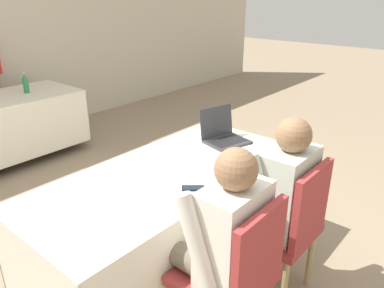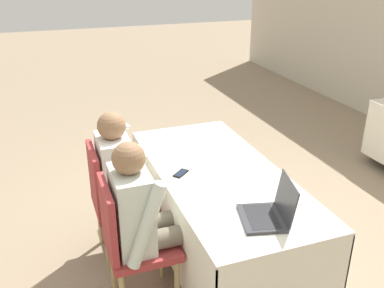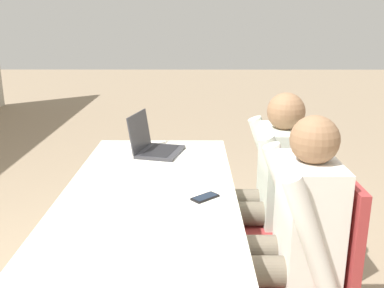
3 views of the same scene
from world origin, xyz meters
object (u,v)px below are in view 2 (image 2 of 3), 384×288
at_px(laptop, 269,212).
at_px(cell_phone, 181,173).
at_px(chair_near_right, 130,239).
at_px(person_white_shirt, 145,215).
at_px(chair_near_left, 114,197).
at_px(person_checkered_shirt, 126,176).

distance_m(laptop, cell_phone, 0.78).
height_order(laptop, chair_near_right, laptop).
bearing_deg(person_white_shirt, chair_near_right, 90.00).
height_order(cell_phone, person_white_shirt, person_white_shirt).
height_order(chair_near_left, person_white_shirt, person_white_shirt).
xyz_separation_m(laptop, cell_phone, (-0.72, -0.30, -0.04)).
xyz_separation_m(chair_near_left, chair_near_right, (0.55, 0.00, 0.00)).
distance_m(cell_phone, person_white_shirt, 0.49).
bearing_deg(chair_near_right, cell_phone, -53.56).
distance_m(cell_phone, chair_near_right, 0.61).
distance_m(chair_near_right, person_white_shirt, 0.19).
height_order(laptop, chair_near_left, laptop).
bearing_deg(laptop, chair_near_right, -102.25).
bearing_deg(chair_near_right, chair_near_left, 0.00).
height_order(cell_phone, chair_near_right, chair_near_right).
height_order(chair_near_right, person_checkered_shirt, person_checkered_shirt).
height_order(laptop, person_white_shirt, person_white_shirt).
height_order(cell_phone, chair_near_left, chair_near_left).
bearing_deg(person_white_shirt, cell_phone, -46.33).
bearing_deg(cell_phone, person_white_shirt, -87.57).
height_order(person_checkered_shirt, person_white_shirt, same).
bearing_deg(chair_near_right, person_white_shirt, -90.00).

